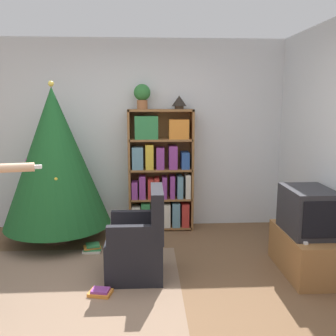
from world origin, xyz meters
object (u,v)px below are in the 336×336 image
object	(u,v)px
bookshelf	(161,173)
christmas_tree	(55,158)
table_lamp	(179,101)
television	(308,211)
armchair	(139,246)
potted_plant	(142,95)

from	to	relation	value
bookshelf	christmas_tree	bearing A→B (deg)	-163.67
table_lamp	christmas_tree	bearing A→B (deg)	-165.91
television	christmas_tree	bearing A→B (deg)	159.08
christmas_tree	table_lamp	bearing A→B (deg)	14.09
bookshelf	television	size ratio (longest dim) A/B	2.73
bookshelf	armchair	world-z (taller)	bookshelf
christmas_tree	television	bearing A→B (deg)	-20.92
bookshelf	armchair	distance (m)	1.54
television	potted_plant	bearing A→B (deg)	139.29
christmas_tree	potted_plant	world-z (taller)	christmas_tree
bookshelf	potted_plant	distance (m)	1.09
bookshelf	christmas_tree	world-z (taller)	christmas_tree
television	christmas_tree	world-z (taller)	christmas_tree
potted_plant	bookshelf	bearing A→B (deg)	-1.92
bookshelf	armchair	bearing A→B (deg)	-100.77
television	armchair	world-z (taller)	armchair
television	table_lamp	distance (m)	2.18
table_lamp	bookshelf	bearing A→B (deg)	-178.18
armchair	table_lamp	world-z (taller)	table_lamp
television	table_lamp	world-z (taller)	table_lamp
television	potted_plant	size ratio (longest dim) A/B	1.84
christmas_tree	armchair	world-z (taller)	christmas_tree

